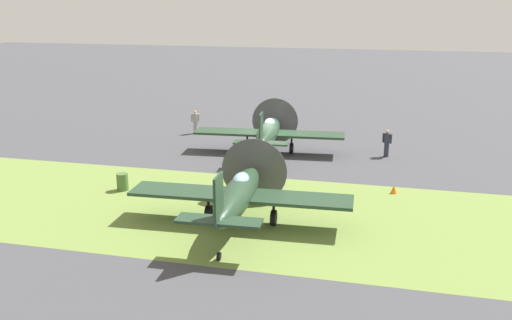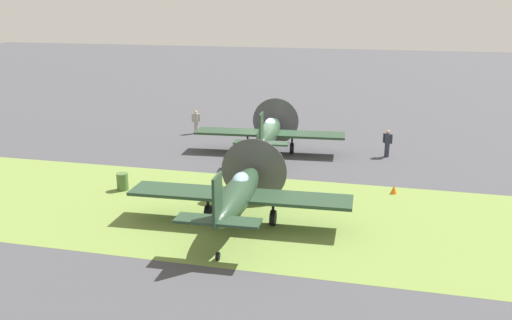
{
  "view_description": "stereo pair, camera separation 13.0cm",
  "coord_description": "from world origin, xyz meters",
  "px_view_note": "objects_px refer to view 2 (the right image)",
  "views": [
    {
      "loc": [
        7.38,
        -33.88,
        9.57
      ],
      "look_at": [
        0.7,
        -6.35,
        1.34
      ],
      "focal_mm": 38.85,
      "sensor_mm": 36.0,
      "label": 1
    },
    {
      "loc": [
        7.51,
        -33.85,
        9.57
      ],
      "look_at": [
        0.7,
        -6.35,
        1.34
      ],
      "focal_mm": 38.85,
      "sensor_mm": 36.0,
      "label": 2
    }
  ],
  "objects_px": {
    "airplane_lead": "(269,132)",
    "ground_crew_mechanic": "(196,121)",
    "runway_marker_cone": "(394,189)",
    "fuel_drum": "(123,182)",
    "ground_crew_chief": "(387,143)",
    "airplane_wingman": "(238,194)"
  },
  "relations": [
    {
      "from": "airplane_wingman",
      "to": "fuel_drum",
      "type": "distance_m",
      "value": 7.88
    },
    {
      "from": "airplane_lead",
      "to": "ground_crew_mechanic",
      "type": "height_order",
      "value": "airplane_lead"
    },
    {
      "from": "runway_marker_cone",
      "to": "fuel_drum",
      "type": "bearing_deg",
      "value": -168.47
    },
    {
      "from": "airplane_wingman",
      "to": "runway_marker_cone",
      "type": "bearing_deg",
      "value": 39.58
    },
    {
      "from": "airplane_wingman",
      "to": "runway_marker_cone",
      "type": "height_order",
      "value": "airplane_wingman"
    },
    {
      "from": "ground_crew_chief",
      "to": "ground_crew_mechanic",
      "type": "distance_m",
      "value": 14.2
    },
    {
      "from": "fuel_drum",
      "to": "runway_marker_cone",
      "type": "relative_size",
      "value": 2.05
    },
    {
      "from": "fuel_drum",
      "to": "ground_crew_chief",
      "type": "bearing_deg",
      "value": 36.49
    },
    {
      "from": "airplane_lead",
      "to": "fuel_drum",
      "type": "relative_size",
      "value": 10.79
    },
    {
      "from": "airplane_lead",
      "to": "runway_marker_cone",
      "type": "xyz_separation_m",
      "value": [
        7.88,
        -5.89,
        -1.22
      ]
    },
    {
      "from": "ground_crew_mechanic",
      "to": "fuel_drum",
      "type": "height_order",
      "value": "ground_crew_mechanic"
    },
    {
      "from": "airplane_lead",
      "to": "ground_crew_mechanic",
      "type": "distance_m",
      "value": 7.75
    },
    {
      "from": "ground_crew_mechanic",
      "to": "airplane_lead",
      "type": "bearing_deg",
      "value": -51.63
    },
    {
      "from": "ground_crew_chief",
      "to": "ground_crew_mechanic",
      "type": "bearing_deg",
      "value": 9.84
    },
    {
      "from": "runway_marker_cone",
      "to": "ground_crew_chief",
      "type": "bearing_deg",
      "value": 94.05
    },
    {
      "from": "airplane_wingman",
      "to": "runway_marker_cone",
      "type": "distance_m",
      "value": 8.97
    },
    {
      "from": "ground_crew_chief",
      "to": "runway_marker_cone",
      "type": "relative_size",
      "value": 3.93
    },
    {
      "from": "ground_crew_mechanic",
      "to": "runway_marker_cone",
      "type": "bearing_deg",
      "value": -53.66
    },
    {
      "from": "ground_crew_mechanic",
      "to": "ground_crew_chief",
      "type": "bearing_deg",
      "value": -31.16
    },
    {
      "from": "airplane_wingman",
      "to": "ground_crew_mechanic",
      "type": "distance_m",
      "value": 17.85
    },
    {
      "from": "airplane_lead",
      "to": "fuel_drum",
      "type": "distance_m",
      "value": 10.54
    },
    {
      "from": "ground_crew_chief",
      "to": "ground_crew_mechanic",
      "type": "relative_size",
      "value": 1.0
    }
  ]
}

